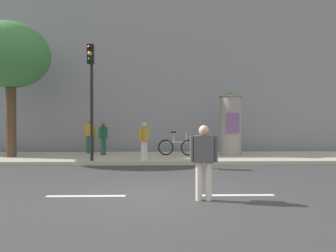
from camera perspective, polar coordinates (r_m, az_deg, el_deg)
name	(u,v)px	position (r m, az deg, el deg)	size (l,w,h in m)	color
ground_plane	(161,196)	(7.44, -1.25, -12.40)	(80.00, 80.00, 0.00)	#38383A
sidewalk_curb	(161,158)	(14.34, -1.34, -5.68)	(36.00, 4.00, 0.15)	#B2ADA3
lane_markings	(161,196)	(7.44, -1.25, -12.37)	(25.80, 0.16, 0.01)	silver
building_backdrop	(160,61)	(19.58, -1.37, 11.55)	(36.00, 5.00, 10.68)	gray
traffic_light	(91,83)	(12.86, -13.64, 7.45)	(0.24, 0.45, 4.54)	black
poster_column	(230,123)	(14.87, 11.14, 0.47)	(1.07, 1.07, 2.88)	gray
street_tree	(11,56)	(15.67, -26.41, 11.19)	(3.33, 3.33, 5.86)	#4C3826
pedestrian_in_light_jacket	(204,156)	(6.92, 6.42, -5.33)	(0.60, 0.40, 1.62)	silver
pedestrian_in_red_top	(90,133)	(15.96, -13.79, -1.26)	(0.65, 0.29, 1.65)	#1E5938
pedestrian_with_bag	(103,136)	(14.88, -11.54, -1.75)	(0.33, 0.64, 1.51)	#1E5938
pedestrian_near_pole	(144,138)	(12.80, -4.30, -2.14)	(0.42, 0.62, 1.51)	silver
bicycle_leaning	(177,147)	(14.47, 1.64, -3.77)	(1.75, 0.41, 1.09)	black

